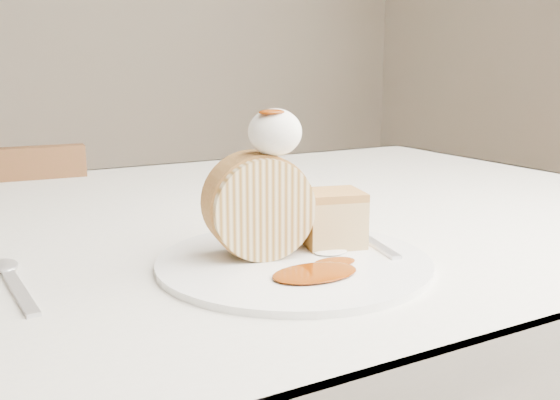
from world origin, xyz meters
TOP-DOWN VIEW (x-y plane):
  - table at (0.00, 0.20)m, footprint 1.40×0.90m
  - plate at (0.00, -0.03)m, footprint 0.33×0.33m
  - roulade_slice at (-0.02, -0.00)m, footprint 0.11×0.07m
  - cake_chunk at (0.06, -0.01)m, footprint 0.07×0.07m
  - whipped_cream at (-0.01, -0.01)m, footprint 0.05×0.05m
  - caramel_drizzle at (-0.01, -0.02)m, footprint 0.03×0.02m
  - caramel_pool at (-0.00, -0.08)m, footprint 0.10×0.07m
  - fork at (0.10, -0.03)m, footprint 0.06×0.16m
  - spoon at (-0.24, 0.01)m, footprint 0.03×0.15m

SIDE VIEW (x-z plane):
  - table at x=0.00m, z-range 0.29..1.04m
  - spoon at x=-0.24m, z-range 0.75..0.75m
  - plate at x=0.00m, z-range 0.75..0.76m
  - fork at x=0.10m, z-range 0.76..0.76m
  - caramel_pool at x=0.00m, z-range 0.76..0.76m
  - cake_chunk at x=0.06m, z-range 0.76..0.81m
  - roulade_slice at x=-0.02m, z-range 0.76..0.86m
  - whipped_cream at x=-0.01m, z-range 0.86..0.90m
  - caramel_drizzle at x=-0.01m, z-range 0.90..0.91m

